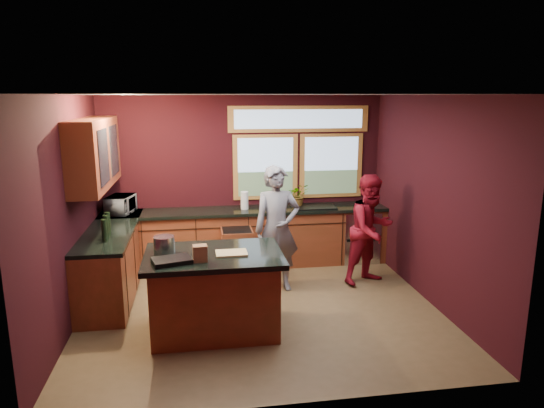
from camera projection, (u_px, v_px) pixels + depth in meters
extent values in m
plane|color=brown|center=(261.00, 309.00, 6.25)|extent=(4.50, 4.50, 0.00)
cube|color=black|center=(244.00, 180.00, 7.88)|extent=(4.50, 0.02, 2.70)
cube|color=black|center=(291.00, 260.00, 4.02)|extent=(4.50, 0.02, 2.70)
cube|color=black|center=(68.00, 214.00, 5.61)|extent=(0.02, 4.00, 2.70)
cube|color=black|center=(432.00, 201.00, 6.29)|extent=(0.02, 4.00, 2.70)
cube|color=silver|center=(260.00, 95.00, 5.66)|extent=(4.50, 4.00, 0.02)
cube|color=#859CB8|center=(266.00, 167.00, 7.87)|extent=(1.06, 0.02, 1.06)
cube|color=#859CB8|center=(331.00, 166.00, 8.04)|extent=(1.06, 0.02, 1.06)
cube|color=#B07533|center=(299.00, 119.00, 7.79)|extent=(2.30, 0.02, 0.42)
cube|color=#592B15|center=(95.00, 153.00, 6.33)|extent=(0.36, 1.80, 0.90)
cube|color=#592B15|center=(247.00, 239.00, 7.79)|extent=(4.50, 0.60, 0.88)
cube|color=black|center=(246.00, 211.00, 7.68)|extent=(4.50, 0.64, 0.05)
cube|color=#B7B7BC|center=(357.00, 235.00, 8.05)|extent=(0.60, 0.58, 0.85)
cube|color=black|center=(314.00, 209.00, 7.81)|extent=(0.66, 0.46, 0.05)
cube|color=#592B15|center=(112.00, 262.00, 6.68)|extent=(0.60, 2.30, 0.88)
cube|color=black|center=(111.00, 230.00, 6.58)|extent=(0.64, 2.30, 0.05)
cube|color=#592B15|center=(215.00, 295.00, 5.58)|extent=(1.40, 0.90, 0.88)
cube|color=black|center=(214.00, 256.00, 5.48)|extent=(1.55, 1.05, 0.06)
imported|color=slate|center=(277.00, 229.00, 6.71)|extent=(0.67, 0.46, 1.76)
imported|color=maroon|center=(371.00, 229.00, 6.98)|extent=(0.96, 0.87, 1.60)
imported|color=#999999|center=(121.00, 205.00, 7.36)|extent=(0.44, 0.56, 0.27)
imported|color=#999999|center=(298.00, 195.00, 7.82)|extent=(0.34, 0.29, 0.38)
cylinder|color=silver|center=(245.00, 200.00, 7.65)|extent=(0.12, 0.12, 0.28)
cube|color=tan|center=(231.00, 253.00, 5.45)|extent=(0.35, 0.26, 0.02)
cylinder|color=#ADACB1|center=(164.00, 244.00, 5.52)|extent=(0.24, 0.24, 0.18)
cube|color=brown|center=(200.00, 253.00, 5.19)|extent=(0.16, 0.13, 0.18)
cube|color=black|center=(172.00, 261.00, 5.16)|extent=(0.46, 0.37, 0.05)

